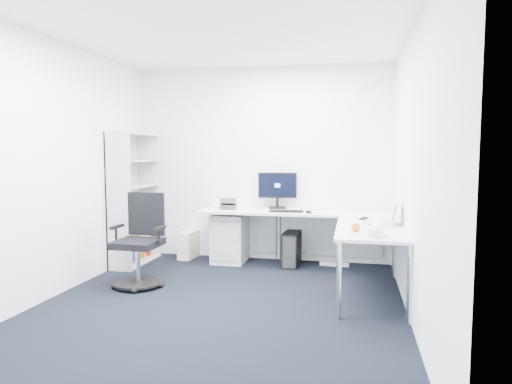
% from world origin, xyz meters
% --- Properties ---
extents(ground, '(4.20, 4.20, 0.00)m').
position_xyz_m(ground, '(0.00, 0.00, 0.00)').
color(ground, black).
extents(ceiling, '(4.20, 4.20, 0.00)m').
position_xyz_m(ceiling, '(0.00, 0.00, 2.70)').
color(ceiling, white).
extents(wall_back, '(3.60, 0.02, 2.70)m').
position_xyz_m(wall_back, '(0.00, 2.10, 1.35)').
color(wall_back, white).
rests_on(wall_back, ground).
extents(wall_front, '(3.60, 0.02, 2.70)m').
position_xyz_m(wall_front, '(0.00, -2.10, 1.35)').
color(wall_front, white).
rests_on(wall_front, ground).
extents(wall_left, '(0.02, 4.20, 2.70)m').
position_xyz_m(wall_left, '(-1.80, 0.00, 1.35)').
color(wall_left, white).
rests_on(wall_left, ground).
extents(wall_right, '(0.02, 4.20, 2.70)m').
position_xyz_m(wall_right, '(1.80, 0.00, 1.35)').
color(wall_right, white).
rests_on(wall_right, ground).
extents(l_desk, '(2.56, 1.43, 0.75)m').
position_xyz_m(l_desk, '(0.55, 1.40, 0.37)').
color(l_desk, silver).
rests_on(l_desk, ground).
extents(drawer_pedestal, '(0.44, 0.54, 0.67)m').
position_xyz_m(drawer_pedestal, '(-0.38, 1.83, 0.33)').
color(drawer_pedestal, silver).
rests_on(drawer_pedestal, ground).
extents(bookshelf, '(0.35, 0.89, 1.78)m').
position_xyz_m(bookshelf, '(-1.62, 1.45, 0.89)').
color(bookshelf, '#B5B8B8').
rests_on(bookshelf, ground).
extents(task_chair, '(0.60, 0.60, 1.05)m').
position_xyz_m(task_chair, '(-1.09, 0.46, 0.53)').
color(task_chair, black).
rests_on(task_chair, ground).
extents(black_pc_tower, '(0.22, 0.47, 0.45)m').
position_xyz_m(black_pc_tower, '(0.48, 1.77, 0.23)').
color(black_pc_tower, black).
rests_on(black_pc_tower, ground).
extents(beige_pc_tower, '(0.22, 0.42, 0.39)m').
position_xyz_m(beige_pc_tower, '(-1.02, 1.91, 0.19)').
color(beige_pc_tower, beige).
rests_on(beige_pc_tower, ground).
extents(power_strip, '(0.39, 0.08, 0.04)m').
position_xyz_m(power_strip, '(1.05, 1.87, 0.02)').
color(power_strip, silver).
rests_on(power_strip, ground).
extents(monitor, '(0.55, 0.26, 0.51)m').
position_xyz_m(monitor, '(0.26, 1.95, 1.00)').
color(monitor, black).
rests_on(monitor, l_desk).
extents(black_keyboard, '(0.45, 0.21, 0.02)m').
position_xyz_m(black_keyboard, '(0.44, 1.60, 0.76)').
color(black_keyboard, black).
rests_on(black_keyboard, l_desk).
extents(mouse, '(0.08, 0.11, 0.03)m').
position_xyz_m(mouse, '(0.73, 1.56, 0.76)').
color(mouse, black).
rests_on(mouse, l_desk).
extents(desk_phone, '(0.23, 0.23, 0.15)m').
position_xyz_m(desk_phone, '(-0.38, 1.74, 0.82)').
color(desk_phone, '#272729').
rests_on(desk_phone, l_desk).
extents(laptop, '(0.40, 0.39, 0.25)m').
position_xyz_m(laptop, '(1.51, 0.86, 0.87)').
color(laptop, '#B8BABF').
rests_on(laptop, l_desk).
extents(white_keyboard, '(0.14, 0.47, 0.02)m').
position_xyz_m(white_keyboard, '(1.36, 0.72, 0.76)').
color(white_keyboard, silver).
rests_on(white_keyboard, l_desk).
extents(headphones, '(0.15, 0.19, 0.04)m').
position_xyz_m(headphones, '(1.40, 1.10, 0.77)').
color(headphones, black).
rests_on(headphones, l_desk).
extents(orange_fruit, '(0.09, 0.09, 0.09)m').
position_xyz_m(orange_fruit, '(1.31, 0.29, 0.79)').
color(orange_fruit, orange).
rests_on(orange_fruit, l_desk).
extents(tissue_box, '(0.15, 0.25, 0.08)m').
position_xyz_m(tissue_box, '(1.49, 0.09, 0.79)').
color(tissue_box, silver).
rests_on(tissue_box, l_desk).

